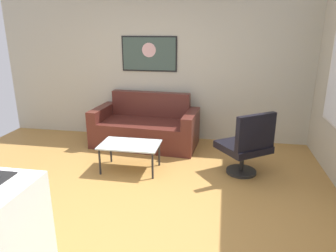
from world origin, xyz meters
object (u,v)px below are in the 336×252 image
object	(u,v)px
armchair	(247,145)
wall_painting	(149,54)
couch	(146,128)
coffee_table	(130,146)

from	to	relation	value
armchair	wall_painting	size ratio (longest dim) A/B	0.92
couch	coffee_table	world-z (taller)	couch
couch	coffee_table	xyz separation A→B (m)	(0.04, -1.10, 0.07)
armchair	coffee_table	bearing A→B (deg)	-175.69
wall_painting	armchair	bearing A→B (deg)	-39.29
coffee_table	armchair	xyz separation A→B (m)	(1.68, 0.13, 0.09)
coffee_table	armchair	size ratio (longest dim) A/B	0.91
couch	armchair	xyz separation A→B (m)	(1.71, -0.97, 0.16)
couch	wall_painting	size ratio (longest dim) A/B	1.85
couch	wall_painting	bearing A→B (deg)	92.91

